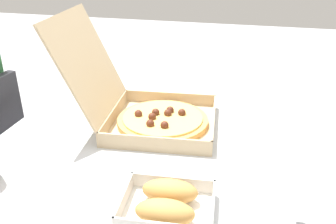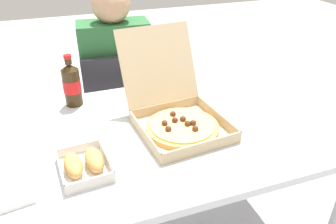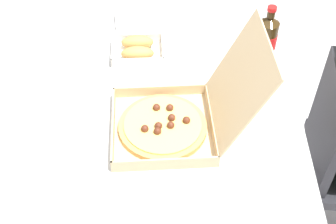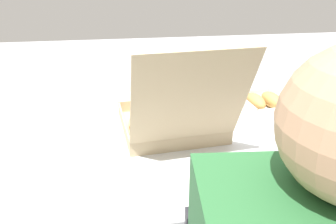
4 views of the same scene
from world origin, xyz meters
TOP-DOWN VIEW (x-y plane):
  - dining_table at (0.00, 0.00)m, footprint 1.43×0.81m
  - pizza_box_open at (0.06, -0.00)m, footprint 0.35×0.47m
  - bread_side_box at (-0.31, -0.15)m, footprint 0.16×0.20m
  - paper_menu at (0.54, 0.09)m, footprint 0.23×0.18m

SIDE VIEW (x-z plane):
  - dining_table at x=0.00m, z-range 0.28..1.00m
  - paper_menu at x=0.54m, z-range 0.72..0.72m
  - bread_side_box at x=-0.31m, z-range 0.71..0.77m
  - pizza_box_open at x=0.06m, z-range 0.60..0.93m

